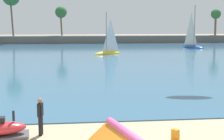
{
  "coord_description": "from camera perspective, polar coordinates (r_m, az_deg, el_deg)",
  "views": [
    {
      "loc": [
        -2.49,
        -9.71,
        4.92
      ],
      "look_at": [
        -0.45,
        9.31,
        2.19
      ],
      "focal_mm": 53.34,
      "sensor_mm": 36.0,
      "label": 1
    }
  ],
  "objects": [
    {
      "name": "sea",
      "position": [
        68.78,
        -4.05,
        4.03
      ],
      "size": [
        220.0,
        105.29,
        0.06
      ],
      "primitive_type": "cube",
      "color": "#33607F",
      "rests_on": "ground"
    },
    {
      "name": "palm_headland",
      "position": [
        81.1,
        -6.84,
        6.66
      ],
      "size": [
        104.76,
        6.33,
        13.39
      ],
      "color": "#605B54",
      "rests_on": "ground"
    },
    {
      "name": "person_rigging_by_gear",
      "position": [
        15.03,
        -12.17,
        -7.61
      ],
      "size": [
        0.25,
        0.55,
        1.67
      ],
      "color": "black",
      "rests_on": "ground"
    },
    {
      "name": "backpack_spare",
      "position": [
        14.63,
        10.83,
        -10.81
      ],
      "size": [
        0.37,
        0.37,
        0.44
      ],
      "color": "orange",
      "rests_on": "ground"
    },
    {
      "name": "sailboat_near_shore",
      "position": [
        52.15,
        -0.66,
        3.47
      ],
      "size": [
        4.89,
        3.57,
        6.95
      ],
      "color": "yellow",
      "rests_on": "sea"
    },
    {
      "name": "sailboat_toward_headland",
      "position": [
        66.76,
        13.62,
        4.4
      ],
      "size": [
        3.68,
        6.32,
        8.79
      ],
      "color": "#234793",
      "rests_on": "sea"
    }
  ]
}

